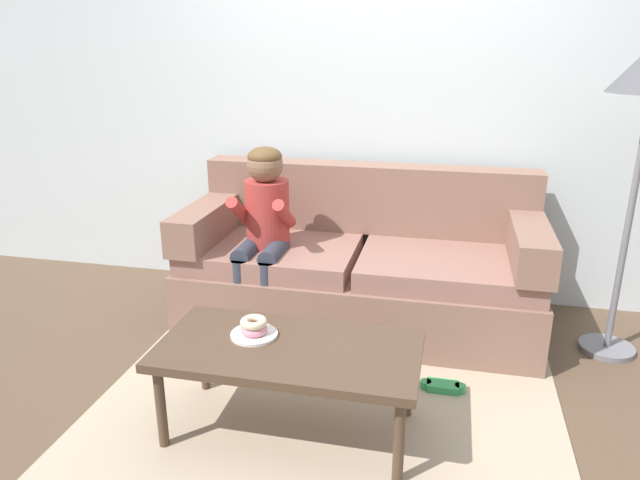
{
  "coord_description": "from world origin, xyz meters",
  "views": [
    {
      "loc": [
        0.5,
        -2.49,
        1.67
      ],
      "look_at": [
        -0.16,
        0.45,
        0.65
      ],
      "focal_mm": 32.95,
      "sensor_mm": 36.0,
      "label": 1
    }
  ],
  "objects_px": {
    "coffee_table": "(289,355)",
    "toy_controller": "(443,387)",
    "donut": "(254,329)",
    "person_child": "(264,222)",
    "couch": "(360,269)"
  },
  "relations": [
    {
      "from": "couch",
      "to": "donut",
      "type": "distance_m",
      "value": 1.18
    },
    {
      "from": "couch",
      "to": "person_child",
      "type": "bearing_deg",
      "value": -159.37
    },
    {
      "from": "coffee_table",
      "to": "toy_controller",
      "type": "relative_size",
      "value": 4.99
    },
    {
      "from": "coffee_table",
      "to": "person_child",
      "type": "relative_size",
      "value": 1.02
    },
    {
      "from": "toy_controller",
      "to": "donut",
      "type": "bearing_deg",
      "value": 174.38
    },
    {
      "from": "person_child",
      "to": "toy_controller",
      "type": "distance_m",
      "value": 1.36
    },
    {
      "from": "donut",
      "to": "toy_controller",
      "type": "height_order",
      "value": "donut"
    },
    {
      "from": "coffee_table",
      "to": "toy_controller",
      "type": "height_order",
      "value": "coffee_table"
    },
    {
      "from": "coffee_table",
      "to": "donut",
      "type": "distance_m",
      "value": 0.2
    },
    {
      "from": "couch",
      "to": "toy_controller",
      "type": "bearing_deg",
      "value": -52.97
    },
    {
      "from": "couch",
      "to": "person_child",
      "type": "xyz_separation_m",
      "value": [
        -0.55,
        -0.21,
        0.33
      ]
    },
    {
      "from": "donut",
      "to": "toy_controller",
      "type": "xyz_separation_m",
      "value": [
        0.84,
        0.42,
        -0.44
      ]
    },
    {
      "from": "person_child",
      "to": "toy_controller",
      "type": "xyz_separation_m",
      "value": [
        1.09,
        -0.51,
        -0.65
      ]
    },
    {
      "from": "donut",
      "to": "toy_controller",
      "type": "bearing_deg",
      "value": 26.48
    },
    {
      "from": "couch",
      "to": "coffee_table",
      "type": "relative_size",
      "value": 1.87
    }
  ]
}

